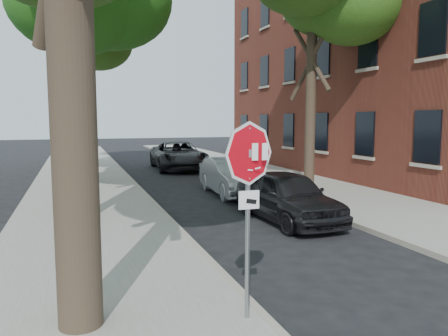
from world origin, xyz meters
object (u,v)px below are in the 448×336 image
at_px(tree_right, 311,2).
at_px(car_b, 232,176).
at_px(apartment_building, 408,26).
at_px(stop_sign, 249,182).
at_px(car_d, 178,156).
at_px(tree_far, 72,39).
at_px(car_a, 287,196).

bearing_deg(tree_right, car_b, -172.71).
height_order(apartment_building, car_b, apartment_building).
xyz_separation_m(stop_sign, tree_right, (6.68, 10.14, 5.26)).
relative_size(stop_sign, car_d, 0.47).
bearing_deg(apartment_building, car_d, 159.61).
relative_size(tree_far, car_b, 2.23).
distance_m(apartment_building, car_b, 14.04).
height_order(apartment_building, stop_sign, apartment_building).
distance_m(stop_sign, tree_right, 13.23).
distance_m(car_a, car_b, 4.42).
relative_size(apartment_building, tree_right, 2.17).
xyz_separation_m(tree_far, car_a, (5.32, -15.85, -6.52)).
distance_m(apartment_building, tree_right, 8.93).
height_order(tree_far, car_d, tree_far).
distance_m(stop_sign, car_a, 6.36).
height_order(stop_sign, car_d, stop_sign).
height_order(car_a, car_b, car_a).
distance_m(tree_far, car_d, 8.83).
distance_m(tree_far, car_b, 14.20).
bearing_deg(car_b, tree_far, 116.90).
relative_size(tree_right, car_a, 2.30).
relative_size(stop_sign, tree_far, 0.28).
bearing_deg(car_a, stop_sign, -124.23).
relative_size(tree_far, car_a, 2.30).
xyz_separation_m(apartment_building, car_d, (-11.40, 4.24, -6.88)).
bearing_deg(car_a, apartment_building, 35.22).
height_order(stop_sign, tree_far, tree_far).
relative_size(apartment_building, stop_sign, 7.74).
xyz_separation_m(apartment_building, tree_far, (-16.72, 7.11, -0.44)).
xyz_separation_m(stop_sign, car_b, (3.30, 9.70, -1.26)).
bearing_deg(tree_far, car_a, -71.44).
xyz_separation_m(car_b, car_d, (0.00, 8.56, 0.08)).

